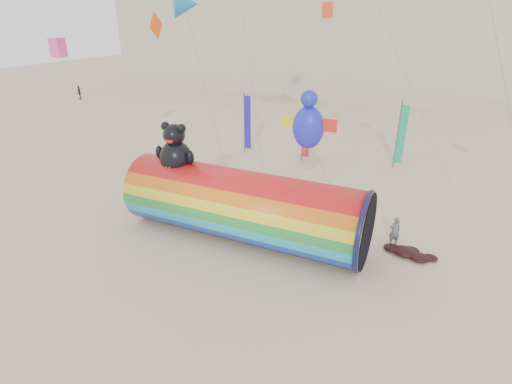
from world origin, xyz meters
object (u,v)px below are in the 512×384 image
at_px(kite_handler, 395,231).
at_px(fabric_bundle, 409,253).
at_px(hotel_building, 307,19).
at_px(windsock_assembly, 243,204).

distance_m(kite_handler, fabric_bundle, 1.32).
relative_size(hotel_building, fabric_bundle, 23.06).
bearing_deg(fabric_bundle, windsock_assembly, -167.47).
distance_m(windsock_assembly, kite_handler, 7.99).
relative_size(windsock_assembly, fabric_bundle, 4.94).
bearing_deg(windsock_assembly, hotel_building, 105.01).
height_order(kite_handler, fabric_bundle, kite_handler).
xyz_separation_m(kite_handler, fabric_bundle, (0.87, -0.76, -0.63)).
bearing_deg(fabric_bundle, kite_handler, 139.08).
distance_m(hotel_building, kite_handler, 47.90).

